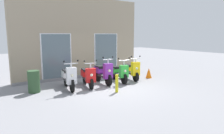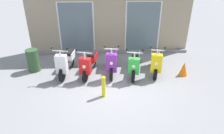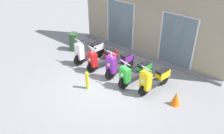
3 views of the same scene
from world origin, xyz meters
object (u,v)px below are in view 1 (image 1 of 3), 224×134
object	(u,v)px
scooter_white	(69,77)
scooter_green	(119,72)
curb_bollard	(117,84)
traffic_cone	(149,73)
scooter_purple	(103,73)
scooter_yellow	(131,70)
scooter_red	(88,76)
trash_bin	(34,82)

from	to	relation	value
scooter_white	scooter_green	distance (m)	2.52
scooter_white	curb_bollard	world-z (taller)	scooter_white
scooter_white	traffic_cone	bearing A→B (deg)	-3.62
scooter_white	scooter_purple	distance (m)	1.69
scooter_green	scooter_purple	bearing A→B (deg)	174.39
scooter_yellow	scooter_green	bearing A→B (deg)	-176.39
scooter_purple	traffic_cone	bearing A→B (deg)	-6.02
scooter_white	scooter_yellow	world-z (taller)	scooter_white
scooter_yellow	curb_bollard	bearing A→B (deg)	-143.09
scooter_white	curb_bollard	xyz separation A→B (m)	(1.36, -1.49, -0.16)
scooter_red	traffic_cone	world-z (taller)	scooter_red
scooter_red	scooter_green	xyz separation A→B (m)	(1.67, -0.01, -0.02)
scooter_yellow	scooter_purple	bearing A→B (deg)	178.88
scooter_green	trash_bin	world-z (taller)	scooter_green
trash_bin	scooter_green	bearing A→B (deg)	-6.43
scooter_green	trash_bin	size ratio (longest dim) A/B	1.90
scooter_green	curb_bollard	bearing A→B (deg)	-129.33
scooter_red	traffic_cone	size ratio (longest dim) A/B	2.94
trash_bin	scooter_yellow	bearing A→B (deg)	-4.72
scooter_red	scooter_green	size ratio (longest dim) A/B	0.93
scooter_purple	curb_bollard	size ratio (longest dim) A/B	2.27
scooter_purple	curb_bollard	world-z (taller)	scooter_purple
scooter_purple	scooter_green	world-z (taller)	scooter_purple
scooter_purple	curb_bollard	bearing A→B (deg)	-102.41
scooter_purple	scooter_yellow	xyz separation A→B (m)	(1.62, -0.03, -0.04)
scooter_green	curb_bollard	size ratio (longest dim) A/B	2.35
scooter_purple	scooter_yellow	distance (m)	1.62
scooter_white	scooter_purple	bearing A→B (deg)	0.15
scooter_yellow	trash_bin	bearing A→B (deg)	175.28
trash_bin	scooter_purple	bearing A→B (deg)	-6.66
curb_bollard	traffic_cone	size ratio (longest dim) A/B	1.35
scooter_white	scooter_red	world-z (taller)	scooter_white
scooter_red	curb_bollard	world-z (taller)	scooter_red
scooter_purple	curb_bollard	distance (m)	1.54
scooter_yellow	trash_bin	size ratio (longest dim) A/B	1.76
curb_bollard	traffic_cone	distance (m)	3.20
scooter_white	trash_bin	world-z (taller)	scooter_white
scooter_white	scooter_green	bearing A→B (deg)	-1.75
scooter_yellow	traffic_cone	bearing A→B (deg)	-13.65
scooter_red	trash_bin	size ratio (longest dim) A/B	1.77
scooter_yellow	curb_bollard	distance (m)	2.44
trash_bin	traffic_cone	world-z (taller)	trash_bin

